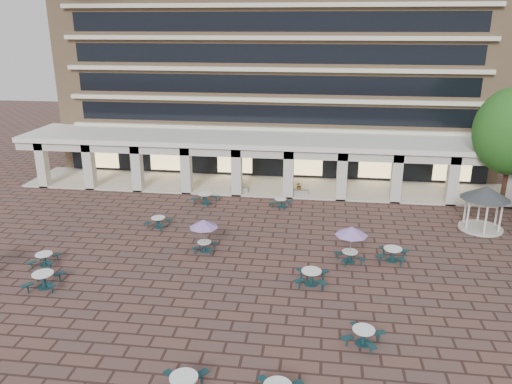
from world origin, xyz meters
TOP-DOWN VIEW (x-y plane):
  - ground at (0.00, 0.00)m, footprint 120.00×120.00m
  - apartment_building at (0.00, 25.47)m, footprint 40.00×15.50m
  - retail_arcade at (0.00, 14.80)m, footprint 42.00×6.60m
  - picnic_table_1 at (-0.13, -11.00)m, footprint 2.04×2.04m
  - picnic_table_2 at (6.82, -6.83)m, footprint 2.04×2.04m
  - picnic_table_5 at (-9.76, -4.04)m, footprint 2.08×2.08m
  - picnic_table_6 at (-2.28, 1.47)m, footprint 1.81×1.81m
  - picnic_table_7 at (4.40, -1.79)m, footprint 1.89×1.89m
  - picnic_table_8 at (-11.11, -1.60)m, footprint 1.75×1.75m
  - picnic_table_9 at (-6.35, 4.87)m, footprint 1.88×1.88m
  - picnic_table_10 at (9.09, 1.71)m, footprint 2.10×2.10m
  - picnic_table_11 at (6.58, 1.19)m, footprint 1.94×1.94m
  - picnic_table_12 at (-4.23, 10.00)m, footprint 2.26×2.26m
  - picnic_table_13 at (1.70, 10.00)m, footprint 1.80×1.80m
  - gazebo at (15.73, 7.49)m, footprint 3.27×3.27m
  - planter_left at (-2.01, 12.90)m, footprint 1.50×0.66m
  - planter_right at (2.98, 12.90)m, footprint 1.50×0.69m

SIDE VIEW (x-z plane):
  - ground at x=0.00m, z-range 0.00..0.00m
  - picnic_table_13 at x=1.70m, z-range 0.07..0.75m
  - picnic_table_9 at x=-6.35m, z-range 0.07..0.79m
  - picnic_table_8 at x=-11.11m, z-range 0.07..0.80m
  - picnic_table_2 at x=6.82m, z-range 0.07..0.82m
  - planter_right at x=2.98m, z-range -0.14..1.06m
  - picnic_table_10 at x=9.09m, z-range 0.08..0.88m
  - picnic_table_7 at x=4.40m, z-range 0.08..0.90m
  - picnic_table_1 at x=-0.13m, z-range 0.08..0.90m
  - picnic_table_12 at x=-4.23m, z-range 0.08..0.92m
  - picnic_table_5 at x=-9.76m, z-range 0.08..0.92m
  - planter_left at x=-2.01m, z-range -0.10..1.23m
  - picnic_table_6 at x=-2.28m, z-range 0.73..2.82m
  - picnic_table_11 at x=6.58m, z-range 0.78..3.03m
  - gazebo at x=15.73m, z-range 0.77..3.81m
  - retail_arcade at x=0.00m, z-range 0.80..5.20m
  - apartment_building at x=0.00m, z-range 0.00..25.20m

